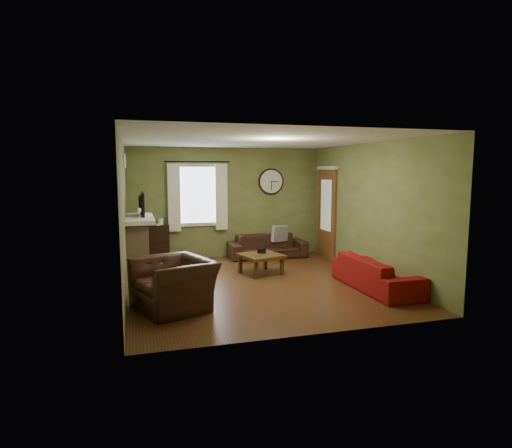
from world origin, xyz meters
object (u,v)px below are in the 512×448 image
object	(u,v)px
coffee_table	(261,264)
bookshelf	(153,243)
sofa_red	(376,273)
armchair	(174,284)
sofa_brown	(267,246)

from	to	relation	value
coffee_table	bookshelf	bearing A→B (deg)	138.61
sofa_red	armchair	distance (m)	3.51
armchair	sofa_brown	bearing A→B (deg)	121.64
sofa_brown	coffee_table	xyz separation A→B (m)	(-0.63, -1.57, -0.07)
bookshelf	sofa_red	bearing A→B (deg)	-42.85
bookshelf	armchair	world-z (taller)	bookshelf
sofa_red	coffee_table	world-z (taller)	sofa_red
bookshelf	sofa_red	world-z (taller)	bookshelf
sofa_red	coffee_table	distance (m)	2.29
sofa_brown	armchair	bearing A→B (deg)	-127.49
bookshelf	sofa_brown	size ratio (longest dim) A/B	0.46
armchair	sofa_red	bearing A→B (deg)	70.68
armchair	coffee_table	xyz separation A→B (m)	(1.88, 1.70, -0.17)
sofa_brown	bookshelf	bearing A→B (deg)	175.46
coffee_table	sofa_brown	bearing A→B (deg)	68.04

